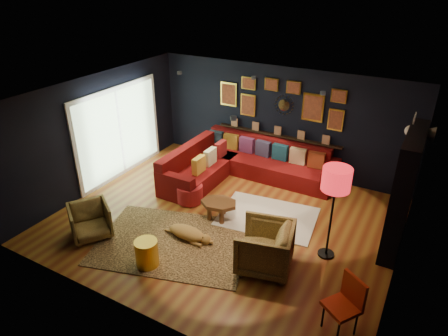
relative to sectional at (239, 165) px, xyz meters
The scene contains 20 objects.
floor 1.94m from the sectional, 71.24° to the right, with size 6.50×6.50×0.00m, color #915B20.
room_walls 2.29m from the sectional, 71.24° to the right, with size 6.50×6.50×6.50m.
sectional is the anchor object (origin of this frame).
ledge 1.22m from the sectional, 54.82° to the left, with size 3.20×0.12×0.04m, color black.
gallery_wall 1.84m from the sectional, 56.49° to the left, with size 3.15×0.04×1.02m.
sunburst_mirror 1.80m from the sectional, 51.91° to the left, with size 0.47×0.16×0.47m.
fireplace 3.88m from the sectional, 13.77° to the right, with size 0.31×1.60×2.20m.
deer_head 4.15m from the sectional, ahead, with size 0.50×0.28×0.45m.
sliding_door 2.97m from the sectional, 155.08° to the right, with size 0.06×2.80×2.20m.
ceiling_spots 2.53m from the sectional, 58.65° to the right, with size 3.30×2.50×0.06m.
shag_rug 1.87m from the sectional, 43.64° to the right, with size 1.94×1.41×0.03m, color beige.
leopard_rug 2.94m from the sectional, 87.50° to the right, with size 2.79×1.99×0.02m, color #B0824F.
coffee_table 1.88m from the sectional, 75.11° to the right, with size 0.85×0.70×0.38m.
pouf 1.60m from the sectional, 104.90° to the right, with size 0.57×0.57×0.38m, color maroon.
armchair_left 3.75m from the sectional, 111.29° to the right, with size 0.71×0.66×0.73m, color tan.
armchair_right 3.31m from the sectional, 55.09° to the right, with size 0.89×0.83×0.91m, color tan.
gold_stool 3.65m from the sectional, 88.20° to the right, with size 0.40×0.40×0.50m, color gold.
orange_chair 4.79m from the sectional, 44.64° to the right, with size 0.59×0.59×0.90m.
floor_lamp 3.51m from the sectional, 34.34° to the right, with size 0.48×0.48×1.75m.
dog 2.71m from the sectional, 83.84° to the right, with size 1.05×0.52×0.33m, color #B18543, non-canonical shape.
Camera 1 is at (3.31, -5.93, 4.64)m, focal length 32.00 mm.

